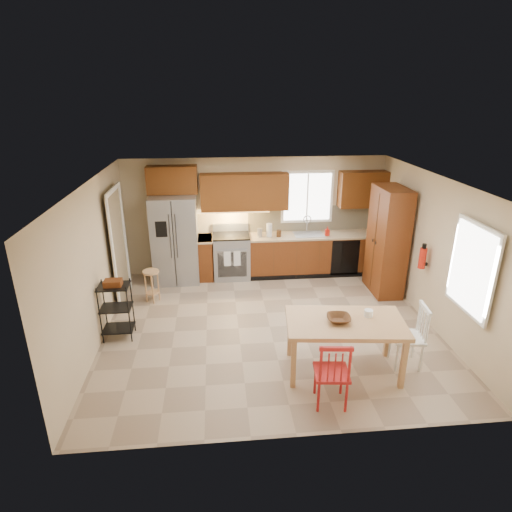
{
  "coord_description": "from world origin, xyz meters",
  "views": [
    {
      "loc": [
        -0.85,
        -6.31,
        3.77
      ],
      "look_at": [
        -0.2,
        0.4,
        1.15
      ],
      "focal_mm": 30.0,
      "sensor_mm": 36.0,
      "label": 1
    }
  ],
  "objects_px": {
    "chair_red": "(332,371)",
    "table_bowl": "(338,322)",
    "soap_bottle": "(327,231)",
    "table_jar": "(368,315)",
    "range_stove": "(232,257)",
    "chair_white": "(407,336)",
    "refrigerator": "(175,239)",
    "pantry": "(387,241)",
    "fire_extinguisher": "(423,258)",
    "dining_table": "(343,346)",
    "utility_cart": "(117,311)",
    "bar_stool": "(152,286)"
  },
  "relations": [
    {
      "from": "chair_red",
      "to": "table_bowl",
      "type": "bearing_deg",
      "value": 75.42
    },
    {
      "from": "soap_bottle",
      "to": "table_jar",
      "type": "height_order",
      "value": "soap_bottle"
    },
    {
      "from": "range_stove",
      "to": "table_jar",
      "type": "bearing_deg",
      "value": -62.23
    },
    {
      "from": "range_stove",
      "to": "chair_white",
      "type": "distance_m",
      "value": 4.18
    },
    {
      "from": "soap_bottle",
      "to": "chair_red",
      "type": "height_order",
      "value": "soap_bottle"
    },
    {
      "from": "refrigerator",
      "to": "pantry",
      "type": "height_order",
      "value": "pantry"
    },
    {
      "from": "fire_extinguisher",
      "to": "dining_table",
      "type": "relative_size",
      "value": 0.22
    },
    {
      "from": "chair_red",
      "to": "fire_extinguisher",
      "type": "bearing_deg",
      "value": 51.32
    },
    {
      "from": "chair_red",
      "to": "chair_white",
      "type": "bearing_deg",
      "value": 34.66
    },
    {
      "from": "utility_cart",
      "to": "fire_extinguisher",
      "type": "bearing_deg",
      "value": 2.44
    },
    {
      "from": "range_stove",
      "to": "fire_extinguisher",
      "type": "relative_size",
      "value": 2.56
    },
    {
      "from": "utility_cart",
      "to": "range_stove",
      "type": "bearing_deg",
      "value": 49.34
    },
    {
      "from": "dining_table",
      "to": "chair_red",
      "type": "distance_m",
      "value": 0.74
    },
    {
      "from": "refrigerator",
      "to": "soap_bottle",
      "type": "bearing_deg",
      "value": -0.45
    },
    {
      "from": "chair_red",
      "to": "bar_stool",
      "type": "relative_size",
      "value": 1.52
    },
    {
      "from": "chair_white",
      "to": "bar_stool",
      "type": "xyz_separation_m",
      "value": [
        -3.93,
        2.42,
        -0.16
      ]
    },
    {
      "from": "pantry",
      "to": "refrigerator",
      "type": "bearing_deg",
      "value": 167.38
    },
    {
      "from": "fire_extinguisher",
      "to": "table_jar",
      "type": "bearing_deg",
      "value": -136.03
    },
    {
      "from": "soap_bottle",
      "to": "bar_stool",
      "type": "relative_size",
      "value": 0.3
    },
    {
      "from": "chair_white",
      "to": "pantry",
      "type": "bearing_deg",
      "value": -7.47
    },
    {
      "from": "range_stove",
      "to": "table_bowl",
      "type": "relative_size",
      "value": 2.8
    },
    {
      "from": "chair_red",
      "to": "table_bowl",
      "type": "height_order",
      "value": "chair_red"
    },
    {
      "from": "soap_bottle",
      "to": "table_bowl",
      "type": "xyz_separation_m",
      "value": [
        -0.7,
        -3.4,
        -0.2
      ]
    },
    {
      "from": "soap_bottle",
      "to": "table_jar",
      "type": "distance_m",
      "value": 3.31
    },
    {
      "from": "dining_table",
      "to": "bar_stool",
      "type": "relative_size",
      "value": 2.58
    },
    {
      "from": "fire_extinguisher",
      "to": "table_bowl",
      "type": "bearing_deg",
      "value": -141.97
    },
    {
      "from": "refrigerator",
      "to": "chair_white",
      "type": "distance_m",
      "value": 4.9
    },
    {
      "from": "chair_white",
      "to": "table_bowl",
      "type": "relative_size",
      "value": 2.9
    },
    {
      "from": "chair_red",
      "to": "refrigerator",
      "type": "bearing_deg",
      "value": 125.01
    },
    {
      "from": "chair_white",
      "to": "chair_red",
      "type": "bearing_deg",
      "value": 124.66
    },
    {
      "from": "fire_extinguisher",
      "to": "dining_table",
      "type": "distance_m",
      "value": 2.38
    },
    {
      "from": "soap_bottle",
      "to": "table_bowl",
      "type": "relative_size",
      "value": 0.58
    },
    {
      "from": "range_stove",
      "to": "utility_cart",
      "type": "relative_size",
      "value": 0.95
    },
    {
      "from": "dining_table",
      "to": "table_bowl",
      "type": "distance_m",
      "value": 0.42
    },
    {
      "from": "table_jar",
      "to": "bar_stool",
      "type": "distance_m",
      "value": 4.12
    },
    {
      "from": "refrigerator",
      "to": "table_jar",
      "type": "bearing_deg",
      "value": -48.59
    },
    {
      "from": "range_stove",
      "to": "chair_red",
      "type": "height_order",
      "value": "chair_red"
    },
    {
      "from": "table_bowl",
      "to": "utility_cart",
      "type": "distance_m",
      "value": 3.5
    },
    {
      "from": "chair_red",
      "to": "utility_cart",
      "type": "height_order",
      "value": "utility_cart"
    },
    {
      "from": "refrigerator",
      "to": "table_jar",
      "type": "height_order",
      "value": "refrigerator"
    },
    {
      "from": "table_bowl",
      "to": "bar_stool",
      "type": "distance_m",
      "value": 3.82
    },
    {
      "from": "soap_bottle",
      "to": "pantry",
      "type": "height_order",
      "value": "pantry"
    },
    {
      "from": "soap_bottle",
      "to": "table_jar",
      "type": "relative_size",
      "value": 1.33
    },
    {
      "from": "pantry",
      "to": "bar_stool",
      "type": "relative_size",
      "value": 3.34
    },
    {
      "from": "range_stove",
      "to": "pantry",
      "type": "height_order",
      "value": "pantry"
    },
    {
      "from": "range_stove",
      "to": "table_bowl",
      "type": "xyz_separation_m",
      "value": [
        1.33,
        -3.49,
        0.34
      ]
    },
    {
      "from": "chair_white",
      "to": "range_stove",
      "type": "bearing_deg",
      "value": 41.04
    },
    {
      "from": "range_stove",
      "to": "chair_white",
      "type": "relative_size",
      "value": 0.97
    },
    {
      "from": "chair_red",
      "to": "table_bowl",
      "type": "relative_size",
      "value": 2.9
    },
    {
      "from": "range_stove",
      "to": "table_bowl",
      "type": "distance_m",
      "value": 3.74
    }
  ]
}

